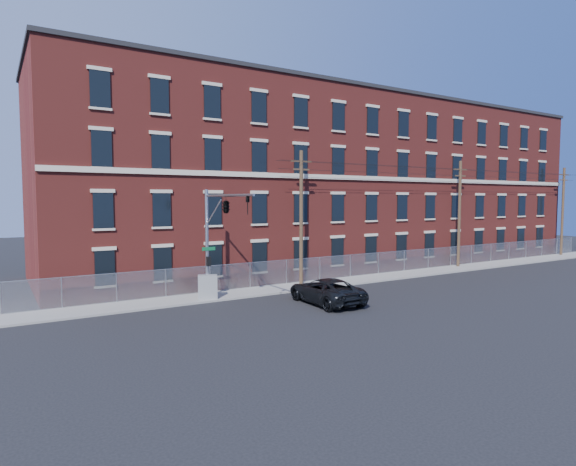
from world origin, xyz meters
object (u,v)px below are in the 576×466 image
at_px(utility_pole_near, 301,215).
at_px(utility_cabinet, 208,287).
at_px(pickup_truck, 326,291).
at_px(traffic_signal_mast, 221,218).

height_order(utility_pole_near, utility_cabinet, utility_pole_near).
relative_size(utility_pole_near, utility_cabinet, 6.56).
xyz_separation_m(pickup_truck, utility_cabinet, (-5.92, 4.72, 0.09)).
bearing_deg(pickup_truck, traffic_signal_mast, -22.50).
bearing_deg(pickup_truck, utility_pole_near, -107.39).
xyz_separation_m(utility_pole_near, pickup_truck, (-2.18, -6.10, -4.54)).
bearing_deg(pickup_truck, utility_cabinet, -36.26).
bearing_deg(utility_pole_near, pickup_truck, -109.68).
bearing_deg(traffic_signal_mast, pickup_truck, -24.78).
xyz_separation_m(traffic_signal_mast, utility_pole_near, (8.00, 3.42, -0.05)).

